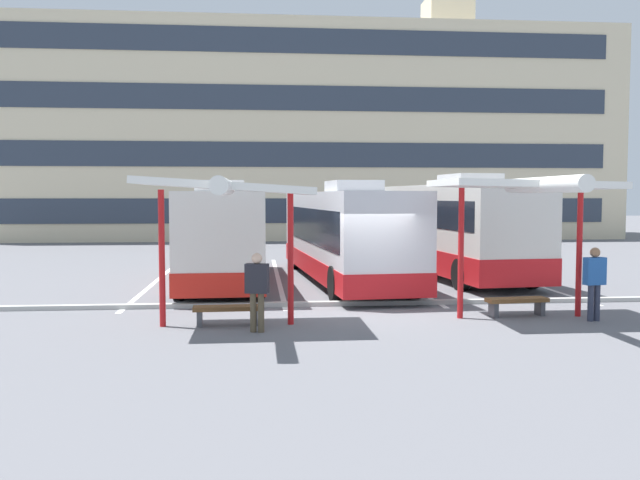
% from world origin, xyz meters
% --- Properties ---
extents(ground_plane, '(160.00, 160.00, 0.00)m').
position_xyz_m(ground_plane, '(0.00, 0.00, 0.00)').
color(ground_plane, slate).
extents(terminal_building, '(44.43, 10.95, 17.33)m').
position_xyz_m(terminal_building, '(0.05, 32.38, 7.30)').
color(terminal_building, beige).
rests_on(terminal_building, ground).
extents(coach_bus_0, '(2.94, 10.76, 3.45)m').
position_xyz_m(coach_bus_0, '(-4.09, 6.00, 1.60)').
color(coach_bus_0, silver).
rests_on(coach_bus_0, ground).
extents(coach_bus_1, '(3.48, 12.12, 3.45)m').
position_xyz_m(coach_bus_1, '(0.13, 6.03, 1.60)').
color(coach_bus_1, silver).
rests_on(coach_bus_1, ground).
extents(coach_bus_2, '(3.59, 10.48, 3.71)m').
position_xyz_m(coach_bus_2, '(4.36, 7.04, 1.72)').
color(coach_bus_2, silver).
rests_on(coach_bus_2, ground).
extents(lane_stripe_0, '(0.16, 14.00, 0.01)m').
position_xyz_m(lane_stripe_0, '(-6.36, 7.09, 0.00)').
color(lane_stripe_0, white).
rests_on(lane_stripe_0, ground).
extents(lane_stripe_1, '(0.16, 14.00, 0.01)m').
position_xyz_m(lane_stripe_1, '(-2.12, 7.09, 0.00)').
color(lane_stripe_1, white).
rests_on(lane_stripe_1, ground).
extents(lane_stripe_2, '(0.16, 14.00, 0.01)m').
position_xyz_m(lane_stripe_2, '(2.12, 7.09, 0.00)').
color(lane_stripe_2, white).
rests_on(lane_stripe_2, ground).
extents(lane_stripe_3, '(0.16, 14.00, 0.01)m').
position_xyz_m(lane_stripe_3, '(6.36, 7.09, 0.00)').
color(lane_stripe_3, white).
rests_on(lane_stripe_3, ground).
extents(waiting_shelter_0, '(3.91, 4.45, 3.38)m').
position_xyz_m(waiting_shelter_0, '(-3.55, -2.00, 3.09)').
color(waiting_shelter_0, red).
rests_on(waiting_shelter_0, ground).
extents(bench_0, '(1.57, 0.48, 0.45)m').
position_xyz_m(bench_0, '(-3.55, -1.73, 0.33)').
color(bench_0, brown).
rests_on(bench_0, ground).
extents(waiting_shelter_1, '(3.97, 4.69, 3.39)m').
position_xyz_m(waiting_shelter_1, '(3.52, -1.60, 3.15)').
color(waiting_shelter_1, red).
rests_on(waiting_shelter_1, ground).
extents(bench_1, '(1.58, 0.58, 0.45)m').
position_xyz_m(bench_1, '(3.52, -1.16, 0.33)').
color(bench_1, brown).
rests_on(bench_1, ground).
extents(platform_kerb, '(44.00, 0.24, 0.12)m').
position_xyz_m(platform_kerb, '(0.00, 0.81, 0.06)').
color(platform_kerb, '#ADADA8').
rests_on(platform_kerb, ground).
extents(waiting_passenger_0, '(0.54, 0.34, 1.73)m').
position_xyz_m(waiting_passenger_0, '(-2.87, -2.57, 1.01)').
color(waiting_passenger_0, brown).
rests_on(waiting_passenger_0, ground).
extents(waiting_passenger_1, '(0.53, 0.30, 1.75)m').
position_xyz_m(waiting_passenger_1, '(5.07, -1.98, 1.02)').
color(waiting_passenger_1, '#33384C').
rests_on(waiting_passenger_1, ground).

